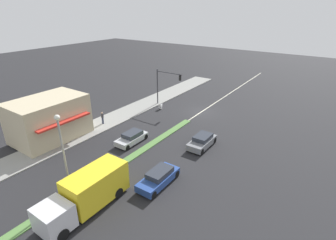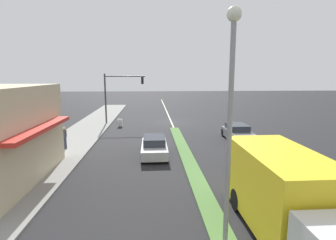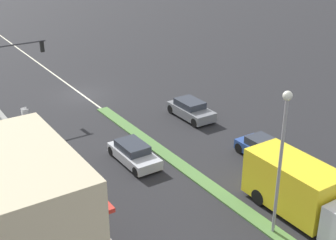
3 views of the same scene
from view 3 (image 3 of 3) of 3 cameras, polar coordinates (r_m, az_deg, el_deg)
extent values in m
plane|color=#232326|center=(27.53, 4.95, -8.00)|extent=(160.00, 160.00, 0.00)
cube|color=beige|center=(41.66, -10.45, 3.08)|extent=(0.16, 60.00, 0.01)
cube|color=#C6B793|center=(22.28, -18.30, -9.86)|extent=(5.41, 8.22, 4.88)
cube|color=red|center=(22.83, -11.05, -7.07)|extent=(0.70, 6.58, 0.20)
cylinder|color=#333338|center=(37.66, -18.00, 8.75)|extent=(4.50, 0.12, 0.12)
cube|color=black|center=(38.30, -15.11, 8.63)|extent=(0.28, 0.24, 0.84)
sphere|color=red|center=(38.36, -15.22, 9.06)|extent=(0.18, 0.18, 0.18)
sphere|color=gold|center=(38.42, -15.17, 8.67)|extent=(0.18, 0.18, 0.18)
sphere|color=green|center=(38.49, -15.13, 8.28)|extent=(0.18, 0.18, 0.18)
cylinder|color=gray|center=(22.48, 13.44, -5.83)|extent=(0.16, 0.16, 7.00)
sphere|color=silver|center=(20.96, 14.38, 2.89)|extent=(0.44, 0.44, 0.44)
cylinder|color=#282D42|center=(28.92, -17.39, -6.13)|extent=(0.26, 0.26, 0.89)
cylinder|color=#333338|center=(28.58, -17.57, -4.87)|extent=(0.34, 0.34, 0.55)
sphere|color=tan|center=(28.40, -17.66, -4.18)|extent=(0.22, 0.22, 0.22)
cube|color=silver|center=(37.72, -17.12, 0.84)|extent=(0.45, 0.21, 0.84)
cube|color=silver|center=(37.43, -16.97, 0.68)|extent=(0.45, 0.21, 0.84)
cube|color=yellow|center=(25.47, 14.94, -7.51)|extent=(2.40, 5.10, 2.60)
cylinder|color=black|center=(27.45, 14.32, -7.74)|extent=(0.28, 0.90, 0.90)
cylinder|color=black|center=(26.08, 11.02, -9.21)|extent=(0.28, 0.90, 0.90)
cube|color=slate|center=(36.08, 2.85, 1.07)|extent=(1.83, 4.09, 0.69)
cube|color=#2D333D|center=(36.01, 2.68, 2.04)|extent=(1.55, 2.25, 0.49)
cylinder|color=black|center=(35.47, 5.41, 0.24)|extent=(0.22, 0.71, 0.71)
cylinder|color=black|center=(34.55, 3.29, -0.35)|extent=(0.22, 0.71, 0.71)
cylinder|color=black|center=(37.78, 2.43, 1.85)|extent=(0.22, 0.71, 0.71)
cylinder|color=black|center=(36.92, 0.37, 1.33)|extent=(0.22, 0.71, 0.71)
cube|color=#B7BABF|center=(29.70, -4.14, -4.35)|extent=(1.75, 4.08, 0.61)
cube|color=#2D333D|center=(29.61, -4.37, -3.25)|extent=(1.48, 2.25, 0.50)
cylinder|color=black|center=(28.89, -1.20, -5.51)|extent=(0.22, 0.65, 0.65)
cylinder|color=black|center=(28.21, -3.87, -6.34)|extent=(0.22, 0.65, 0.65)
cylinder|color=black|center=(31.37, -4.37, -3.07)|extent=(0.22, 0.65, 0.65)
cylinder|color=black|center=(30.74, -6.88, -3.77)|extent=(0.22, 0.65, 0.65)
cube|color=#284793|center=(30.46, 12.04, -3.99)|extent=(1.76, 4.46, 0.68)
cube|color=#2D333D|center=(30.34, 11.84, -2.86)|extent=(1.49, 2.45, 0.49)
cylinder|color=black|center=(30.03, 15.45, -5.18)|extent=(0.22, 0.70, 0.70)
cylinder|color=black|center=(28.99, 13.37, -6.05)|extent=(0.22, 0.70, 0.70)
cylinder|color=black|center=(32.14, 10.80, -2.70)|extent=(0.22, 0.70, 0.70)
cylinder|color=black|center=(31.17, 8.71, -3.42)|extent=(0.22, 0.70, 0.70)
camera|label=1|loc=(31.57, 53.60, 15.24)|focal=28.00mm
camera|label=2|loc=(16.17, 28.18, -13.02)|focal=28.00mm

